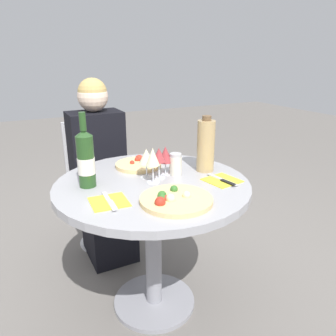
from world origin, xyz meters
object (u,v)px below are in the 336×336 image
(wine_bottle, at_px, (86,159))
(dining_table, at_px, (153,207))
(seated_diner, at_px, (102,178))
(pizza_large, at_px, (175,199))
(chair_behind_diner, at_px, (97,186))
(tall_carafe, at_px, (206,146))

(wine_bottle, bearing_deg, dining_table, -16.82)
(seated_diner, bearing_deg, dining_table, 96.20)
(seated_diner, distance_m, pizza_large, 0.93)
(chair_behind_diner, bearing_deg, tall_carafe, 116.45)
(dining_table, height_order, chair_behind_diner, chair_behind_diner)
(dining_table, bearing_deg, chair_behind_diner, 95.11)
(pizza_large, relative_size, tall_carafe, 1.05)
(dining_table, xyz_separation_m, pizza_large, (-0.01, -0.25, 0.15))
(pizza_large, bearing_deg, dining_table, 87.38)
(chair_behind_diner, bearing_deg, pizza_large, 93.26)
(pizza_large, bearing_deg, tall_carafe, 40.03)
(chair_behind_diner, relative_size, seated_diner, 0.75)
(wine_bottle, bearing_deg, chair_behind_diner, 73.00)
(dining_table, xyz_separation_m, tall_carafe, (0.31, 0.02, 0.27))
(chair_behind_diner, relative_size, tall_carafe, 3.00)
(dining_table, relative_size, pizza_large, 3.07)
(chair_behind_diner, height_order, seated_diner, seated_diner)
(dining_table, bearing_deg, wine_bottle, 163.18)
(chair_behind_diner, relative_size, pizza_large, 2.85)
(pizza_large, distance_m, tall_carafe, 0.44)
(seated_diner, height_order, tall_carafe, seated_diner)
(chair_behind_diner, distance_m, seated_diner, 0.18)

